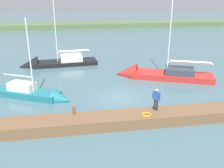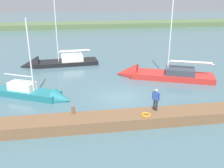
% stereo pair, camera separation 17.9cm
% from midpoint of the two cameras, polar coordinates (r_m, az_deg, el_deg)
% --- Properties ---
extents(ground_plane, '(200.00, 200.00, 0.00)m').
position_cam_midpoint_polar(ground_plane, '(21.94, 2.20, -3.10)').
color(ground_plane, '#42606B').
extents(far_shoreline, '(180.00, 8.00, 2.40)m').
position_cam_midpoint_polar(far_shoreline, '(67.85, -5.46, 12.82)').
color(far_shoreline, '#4C603D').
rests_on(far_shoreline, ground_plane).
extents(dock_pier, '(27.26, 1.84, 0.78)m').
position_cam_midpoint_polar(dock_pier, '(17.62, 5.10, -7.94)').
color(dock_pier, brown).
rests_on(dock_pier, ground_plane).
extents(mooring_post_near, '(0.24, 0.24, 0.55)m').
position_cam_midpoint_polar(mooring_post_near, '(17.46, -8.57, -5.93)').
color(mooring_post_near, brown).
rests_on(mooring_post_near, dock_pier).
extents(life_ring_buoy, '(0.66, 0.66, 0.10)m').
position_cam_midpoint_polar(life_ring_buoy, '(17.30, 8.07, -6.99)').
color(life_ring_buoy, orange).
rests_on(life_ring_buoy, dock_pier).
extents(sailboat_inner_slip, '(7.15, 4.70, 7.55)m').
position_cam_midpoint_polar(sailboat_inner_slip, '(22.82, -16.70, -2.41)').
color(sailboat_inner_slip, '#1E6B75').
rests_on(sailboat_inner_slip, ground_plane).
extents(sailboat_mid_channel, '(10.47, 6.13, 11.98)m').
position_cam_midpoint_polar(sailboat_mid_channel, '(27.40, 10.15, 1.97)').
color(sailboat_mid_channel, '#B22823').
rests_on(sailboat_mid_channel, ground_plane).
extents(sailboat_far_left, '(9.75, 3.28, 11.47)m').
position_cam_midpoint_polar(sailboat_far_left, '(32.37, -13.24, 4.49)').
color(sailboat_far_left, black).
rests_on(sailboat_far_left, ground_plane).
extents(person_on_dock, '(0.45, 0.51, 1.63)m').
position_cam_midpoint_polar(person_on_dock, '(17.76, 10.30, -3.23)').
color(person_on_dock, '#28282D').
rests_on(person_on_dock, dock_pier).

